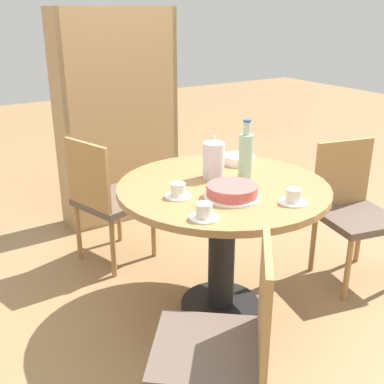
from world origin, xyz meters
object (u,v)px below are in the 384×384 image
cup_c (204,212)px  chair_b (107,197)px  bookshelf (119,121)px  cake_main (232,192)px  water_bottle (246,155)px  chair_c (225,343)px  chair_a (353,208)px  cup_a (293,197)px  coffee_pot (214,159)px  cup_b (178,191)px

cup_c → chair_b: bearing=89.5°
bookshelf → cake_main: size_ratio=5.82×
water_bottle → chair_c: bearing=-131.9°
chair_a → cup_a: (-0.76, -0.24, 0.32)m
coffee_pot → water_bottle: (0.13, -0.11, 0.03)m
cake_main → cup_a: (0.20, -0.21, -0.00)m
cup_b → cup_c: (-0.04, -0.28, 0.00)m
cake_main → chair_c: bearing=-128.3°
bookshelf → coffee_pot: 1.39m
cake_main → cup_b: cup_b is taller
chair_c → cake_main: bearing=-179.3°
coffee_pot → cake_main: (-0.09, -0.29, -0.08)m
chair_b → chair_c: bearing=156.1°
chair_b → cake_main: 1.10m
cake_main → cup_b: bearing=145.6°
bookshelf → water_bottle: bookshelf is taller
chair_b → cup_c: bearing=163.0°
chair_a → chair_c: same height
chair_b → water_bottle: water_bottle is taller
cup_b → cup_c: same height
cup_c → water_bottle: bearing=33.3°
chair_c → bookshelf: bearing=-156.2°
chair_a → cup_a: chair_a is taller
chair_a → cup_b: 1.23m
cup_c → cup_b: bearing=82.7°
chair_b → cup_c: chair_b is taller
water_bottle → cup_a: size_ratio=2.42×
water_bottle → cake_main: size_ratio=1.16×
water_bottle → cup_c: 0.58m
chair_b → cake_main: size_ratio=3.08×
chair_b → cup_b: bearing=165.2°
bookshelf → cup_c: (-0.42, -1.81, -0.01)m
chair_b → cup_b: size_ratio=6.41×
chair_c → chair_b: bearing=-148.4°
coffee_pot → water_bottle: size_ratio=0.72×
chair_a → chair_c: size_ratio=1.00×
coffee_pot → cup_c: bearing=-129.3°
chair_b → bookshelf: bearing=-48.2°
chair_a → cup_a: 0.86m
chair_a → water_bottle: 0.87m
chair_c → cup_c: chair_c is taller
water_bottle → cup_b: bearing=-175.7°
chair_a → coffee_pot: bearing=176.2°
cup_b → cup_c: bearing=-97.3°
coffee_pot → cup_c: 0.55m
chair_b → chair_c: size_ratio=1.00×
chair_b → chair_c: same height
coffee_pot → cup_b: size_ratio=1.75×
chair_a → cup_b: bearing=-173.0°
chair_b → cup_c: 1.20m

